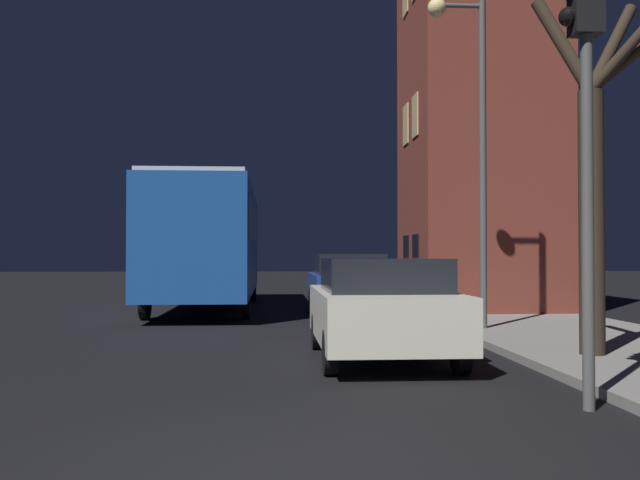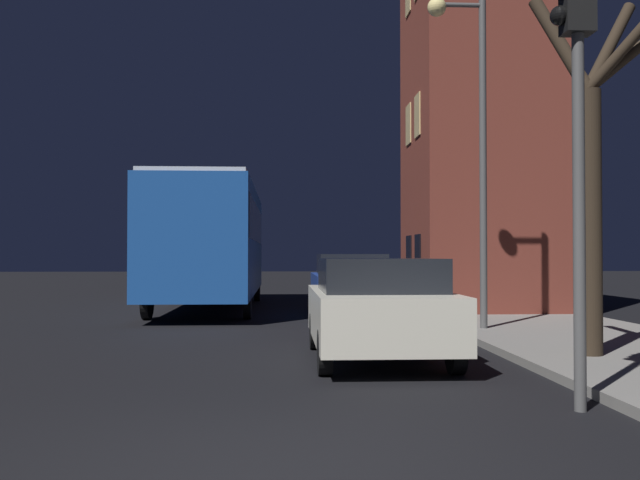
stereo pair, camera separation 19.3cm
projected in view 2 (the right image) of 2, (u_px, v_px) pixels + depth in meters
The scene contains 8 objects.
ground_plane at pixel (277, 471), 5.09m from camera, with size 120.00×120.00×0.00m, color black.
brick_building at pixel (482, 129), 19.13m from camera, with size 3.94×4.39×9.54m.
streetlamp at pixel (469, 114), 13.87m from camera, with size 1.15×0.37×6.44m.
traffic_light at pixel (575, 77), 7.09m from camera, with size 0.43×0.24×4.65m.
bare_tree at pixel (592, 173), 10.17m from camera, with size 2.04×1.26×5.25m.
bus at pixel (211, 236), 20.33m from camera, with size 2.58×10.23×3.47m.
car_near_lane at pixel (378, 307), 10.39m from camera, with size 1.88×3.91×1.49m.
car_mid_lane at pixel (350, 283), 18.14m from camera, with size 1.86×3.96×1.56m.
Camera 2 is at (0.03, -5.13, 1.55)m, focal length 40.00 mm.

